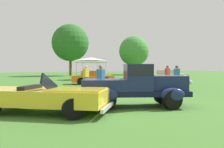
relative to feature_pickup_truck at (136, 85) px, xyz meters
name	(u,v)px	position (x,y,z in m)	size (l,w,h in m)	color
ground_plane	(145,106)	(0.45, 0.02, -0.86)	(120.00, 120.00, 0.00)	#42752D
feature_pickup_truck	(136,85)	(0.00, 0.00, 0.00)	(4.39, 2.87, 1.70)	black
neighbor_convertible	(46,96)	(-3.49, 0.06, -0.28)	(4.73, 3.96, 1.40)	yellow
show_car_orange	(92,77)	(2.32, 12.27, -0.26)	(4.05, 2.33, 1.22)	orange
show_car_cream	(169,76)	(11.06, 12.45, -0.26)	(4.08, 1.73, 1.22)	beige
spectator_near_truck	(177,77)	(5.83, 4.69, 0.05)	(0.47, 0.42, 1.69)	#283351
spectator_between_cars	(101,79)	(-0.16, 3.49, 0.05)	(0.38, 0.46, 1.69)	#383838
spectator_by_row	(86,76)	(0.41, 7.92, 0.05)	(0.47, 0.42, 1.69)	#7F7056
spectator_far_side	(167,75)	(7.48, 7.91, 0.05)	(0.45, 0.34, 1.69)	#283351
canopy_tent_left_field	(91,60)	(4.46, 19.04, 1.56)	(3.13, 3.13, 2.71)	#B7B7BC
treeline_mid_left	(70,43)	(5.11, 32.05, 4.83)	(6.38, 6.38, 8.90)	brown
treeline_center	(134,51)	(17.87, 32.48, 3.76)	(5.86, 5.86, 7.56)	#47331E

